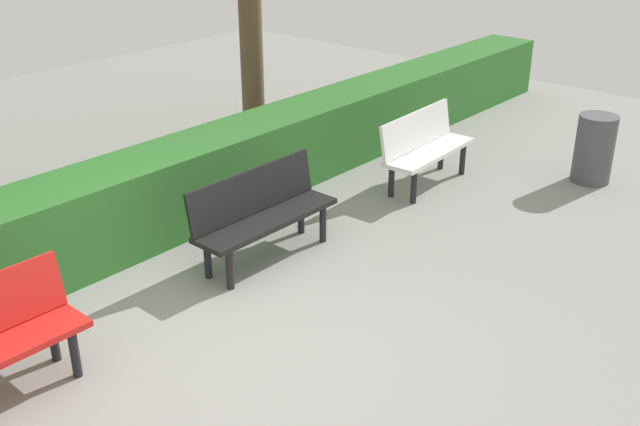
% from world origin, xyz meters
% --- Properties ---
extents(ground_plane, '(18.37, 18.37, 0.00)m').
position_xyz_m(ground_plane, '(0.00, 0.00, 0.00)').
color(ground_plane, gray).
extents(bench_white, '(1.44, 0.52, 0.86)m').
position_xyz_m(bench_white, '(-3.86, -0.82, 0.48)').
color(bench_white, white).
rests_on(bench_white, ground_plane).
extents(bench_black, '(1.56, 0.47, 0.86)m').
position_xyz_m(bench_black, '(-1.30, -0.95, 0.48)').
color(bench_black, black).
rests_on(bench_black, ground_plane).
extents(hedge_row, '(14.37, 0.75, 0.86)m').
position_xyz_m(hedge_row, '(-1.24, -2.12, 0.43)').
color(hedge_row, '#2D6B28').
rests_on(hedge_row, ground_plane).
extents(trash_bin, '(0.45, 0.45, 0.82)m').
position_xyz_m(trash_bin, '(-5.24, 0.66, 0.41)').
color(trash_bin, '#4C4C51').
rests_on(trash_bin, ground_plane).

